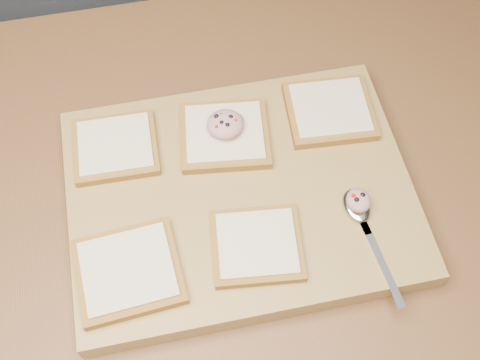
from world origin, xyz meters
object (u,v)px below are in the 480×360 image
(bread_far_center, at_px, (225,135))
(tuna_salad_dollop, at_px, (225,124))
(spoon, at_px, (360,214))
(cutting_board, at_px, (240,195))

(bread_far_center, relative_size, tuna_salad_dollop, 2.65)
(tuna_salad_dollop, relative_size, spoon, 0.30)
(bread_far_center, xyz_separation_m, tuna_salad_dollop, (0.00, 0.00, 0.02))
(bread_far_center, height_order, tuna_salad_dollop, tuna_salad_dollop)
(cutting_board, distance_m, spoon, 0.17)
(cutting_board, bearing_deg, tuna_salad_dollop, 91.78)
(cutting_board, distance_m, tuna_salad_dollop, 0.10)
(bread_far_center, distance_m, spoon, 0.22)
(bread_far_center, height_order, spoon, bread_far_center)
(bread_far_center, xyz_separation_m, spoon, (0.16, -0.16, -0.00))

